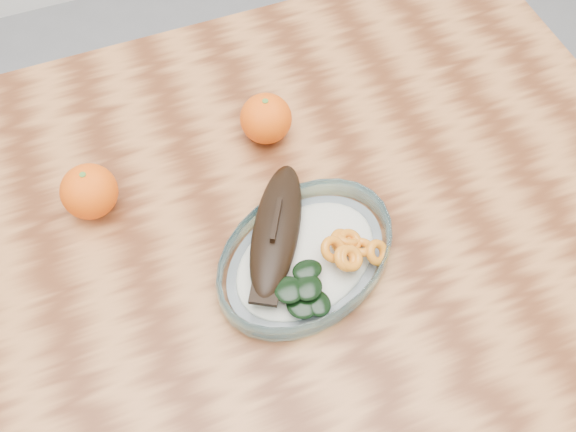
% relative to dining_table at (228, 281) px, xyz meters
% --- Properties ---
extents(ground, '(3.00, 3.00, 0.00)m').
position_rel_dining_table_xyz_m(ground, '(0.00, 0.00, -0.65)').
color(ground, slate).
rests_on(ground, ground).
extents(dining_table, '(1.20, 0.80, 0.75)m').
position_rel_dining_table_xyz_m(dining_table, '(0.00, 0.00, 0.00)').
color(dining_table, '#582B14').
rests_on(dining_table, ground).
extents(plated_meal, '(0.59, 0.59, 0.07)m').
position_rel_dining_table_xyz_m(plated_meal, '(0.09, -0.06, 0.12)').
color(plated_meal, white).
rests_on(plated_meal, dining_table).
extents(orange_left, '(0.07, 0.07, 0.07)m').
position_rel_dining_table_xyz_m(orange_left, '(-0.14, 0.11, 0.13)').
color(orange_left, '#F84205').
rests_on(orange_left, dining_table).
extents(orange_right, '(0.07, 0.07, 0.07)m').
position_rel_dining_table_xyz_m(orange_right, '(0.11, 0.15, 0.13)').
color(orange_right, '#F84205').
rests_on(orange_right, dining_table).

